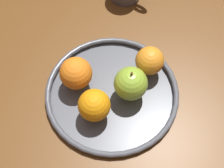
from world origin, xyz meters
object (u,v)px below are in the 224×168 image
apple (131,84)px  fruit_bowl (112,93)px  orange_back_right (76,73)px  orange_center (93,104)px  orange_back_left (150,61)px

apple → fruit_bowl: bearing=-148.4°
apple → orange_back_right: apple is taller
orange_center → orange_back_right: orange_back_right is taller
fruit_bowl → orange_back_right: 9.10cm
apple → orange_back_left: 7.36cm
orange_back_right → apple: bearing=22.6°
fruit_bowl → apple: apple is taller
orange_back_left → orange_back_right: orange_back_right is taller
orange_center → orange_back_right: bearing=152.7°
apple → orange_back_left: (0.11, 7.35, -0.43)cm
apple → orange_center: (-3.67, -8.25, -0.24)cm
fruit_bowl → orange_back_left: 10.77cm
fruit_bowl → orange_center: size_ratio=4.38×
orange_back_left → fruit_bowl: bearing=-110.0°
fruit_bowl → apple: size_ratio=3.68×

